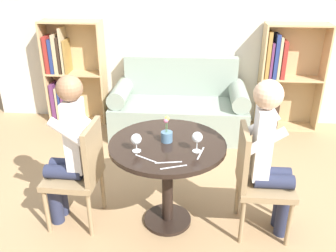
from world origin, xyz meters
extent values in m
plane|color=tan|center=(0.00, 0.00, 0.00)|extent=(16.00, 16.00, 0.00)
cube|color=beige|center=(0.00, 2.22, 1.35)|extent=(5.20, 0.05, 2.70)
cylinder|color=black|center=(0.00, 0.00, 0.74)|extent=(0.91, 0.91, 0.03)
cylinder|color=black|center=(0.00, 0.00, 0.37)|extent=(0.09, 0.09, 0.69)
cylinder|color=black|center=(0.00, 0.00, 0.01)|extent=(0.40, 0.40, 0.03)
cube|color=gray|center=(0.00, 1.75, 0.21)|extent=(1.68, 0.80, 0.42)
cube|color=gray|center=(0.00, 2.07, 0.67)|extent=(1.46, 0.16, 0.50)
cylinder|color=gray|center=(-0.73, 1.75, 0.53)|extent=(0.22, 0.72, 0.22)
cylinder|color=gray|center=(0.73, 1.75, 0.53)|extent=(0.22, 0.72, 0.22)
cube|color=tan|center=(-1.40, 2.17, 0.68)|extent=(0.77, 0.02, 1.35)
cube|color=tan|center=(-1.78, 2.04, 0.68)|extent=(0.02, 0.28, 1.35)
cube|color=tan|center=(-1.02, 2.04, 0.68)|extent=(0.02, 0.28, 1.35)
cube|color=tan|center=(-1.40, 2.04, 0.01)|extent=(0.73, 0.28, 0.02)
cube|color=tan|center=(-1.40, 2.04, 0.68)|extent=(0.73, 0.28, 0.02)
cube|color=tan|center=(-1.40, 2.04, 1.34)|extent=(0.73, 0.28, 0.02)
cube|color=#602D5B|center=(-1.72, 2.03, 0.28)|extent=(0.05, 0.23, 0.51)
cube|color=tan|center=(-1.67, 2.03, 0.25)|extent=(0.03, 0.23, 0.46)
cube|color=navy|center=(-1.64, 2.03, 0.27)|extent=(0.03, 0.23, 0.50)
cube|color=#602D5B|center=(-1.58, 2.03, 0.25)|extent=(0.05, 0.23, 0.45)
cube|color=maroon|center=(-1.53, 2.03, 0.30)|extent=(0.03, 0.23, 0.56)
cube|color=olive|center=(-1.50, 2.03, 0.31)|extent=(0.03, 0.23, 0.57)
cube|color=maroon|center=(-1.72, 2.03, 0.93)|extent=(0.05, 0.23, 0.48)
cube|color=navy|center=(-1.66, 2.03, 0.91)|extent=(0.05, 0.23, 0.44)
cube|color=tan|center=(-1.61, 2.03, 0.94)|extent=(0.05, 0.23, 0.50)
cube|color=#332319|center=(-1.56, 2.03, 0.92)|extent=(0.03, 0.23, 0.47)
cube|color=tan|center=(-1.52, 2.03, 0.98)|extent=(0.03, 0.23, 0.59)
cube|color=olive|center=(-1.48, 2.03, 0.90)|extent=(0.03, 0.23, 0.43)
cube|color=tan|center=(1.40, 2.17, 0.68)|extent=(0.77, 0.02, 1.35)
cube|color=tan|center=(1.02, 2.04, 0.68)|extent=(0.02, 0.28, 1.35)
cube|color=tan|center=(1.78, 2.04, 0.68)|extent=(0.02, 0.28, 1.35)
cube|color=tan|center=(1.40, 2.04, 0.01)|extent=(0.73, 0.28, 0.02)
cube|color=tan|center=(1.40, 2.04, 0.68)|extent=(0.73, 0.28, 0.02)
cube|color=tan|center=(1.40, 2.04, 1.34)|extent=(0.73, 0.28, 0.02)
cube|color=navy|center=(1.07, 2.03, 0.24)|extent=(0.04, 0.23, 0.44)
cube|color=tan|center=(1.13, 2.03, 0.26)|extent=(0.05, 0.23, 0.47)
cube|color=maroon|center=(1.17, 2.03, 0.30)|extent=(0.03, 0.23, 0.56)
cube|color=maroon|center=(1.21, 2.03, 0.25)|extent=(0.03, 0.23, 0.46)
cube|color=#332319|center=(1.26, 2.03, 0.28)|extent=(0.04, 0.23, 0.51)
cube|color=olive|center=(1.07, 2.03, 0.97)|extent=(0.05, 0.23, 0.57)
cube|color=#602D5B|center=(1.12, 2.03, 0.91)|extent=(0.03, 0.23, 0.45)
cube|color=navy|center=(1.17, 2.03, 0.96)|extent=(0.05, 0.23, 0.54)
cube|color=tan|center=(1.21, 2.03, 0.94)|extent=(0.03, 0.23, 0.51)
cube|color=maroon|center=(1.27, 2.03, 0.92)|extent=(0.05, 0.23, 0.46)
cylinder|color=#937A56|center=(-0.94, 0.15, 0.20)|extent=(0.04, 0.04, 0.40)
cylinder|color=#937A56|center=(-0.96, -0.21, 0.20)|extent=(0.04, 0.04, 0.40)
cylinder|color=#937A56|center=(-0.58, 0.14, 0.20)|extent=(0.04, 0.04, 0.40)
cylinder|color=#937A56|center=(-0.60, -0.22, 0.20)|extent=(0.04, 0.04, 0.40)
cube|color=#937A56|center=(-0.77, -0.04, 0.42)|extent=(0.44, 0.44, 0.05)
cube|color=#937A56|center=(-0.58, -0.04, 0.68)|extent=(0.05, 0.38, 0.45)
cylinder|color=#937A56|center=(0.95, -0.20, 0.20)|extent=(0.04, 0.04, 0.40)
cylinder|color=#937A56|center=(0.95, 0.15, 0.20)|extent=(0.04, 0.04, 0.40)
cylinder|color=#937A56|center=(0.59, -0.21, 0.20)|extent=(0.04, 0.04, 0.40)
cylinder|color=#937A56|center=(0.59, 0.15, 0.20)|extent=(0.04, 0.04, 0.40)
cube|color=#937A56|center=(0.77, -0.03, 0.42)|extent=(0.42, 0.42, 0.05)
cube|color=#937A56|center=(0.58, -0.03, 0.68)|extent=(0.04, 0.38, 0.45)
cylinder|color=#282D47|center=(-0.93, 0.03, 0.23)|extent=(0.11, 0.11, 0.45)
cylinder|color=#282D47|center=(-0.93, -0.08, 0.23)|extent=(0.11, 0.11, 0.45)
cylinder|color=#282D47|center=(-0.82, 0.02, 0.50)|extent=(0.30, 0.12, 0.11)
cylinder|color=#282D47|center=(-0.82, -0.09, 0.50)|extent=(0.30, 0.12, 0.11)
cube|color=white|center=(-0.71, -0.04, 0.80)|extent=(0.13, 0.20, 0.58)
cylinder|color=white|center=(-0.70, 0.10, 0.90)|extent=(0.29, 0.08, 0.23)
cylinder|color=white|center=(-0.72, -0.17, 0.90)|extent=(0.29, 0.08, 0.23)
sphere|color=#936B4C|center=(-0.71, -0.04, 1.19)|extent=(0.20, 0.20, 0.20)
cylinder|color=#282D47|center=(0.93, -0.08, 0.23)|extent=(0.11, 0.11, 0.45)
cylinder|color=#282D47|center=(0.93, 0.03, 0.23)|extent=(0.11, 0.11, 0.45)
cylinder|color=#282D47|center=(0.82, -0.08, 0.50)|extent=(0.30, 0.11, 0.11)
cylinder|color=#282D47|center=(0.82, 0.03, 0.50)|extent=(0.30, 0.11, 0.11)
cube|color=white|center=(0.71, -0.03, 0.79)|extent=(0.12, 0.20, 0.57)
cylinder|color=white|center=(0.71, -0.16, 0.88)|extent=(0.29, 0.07, 0.23)
cylinder|color=white|center=(0.71, 0.11, 0.88)|extent=(0.29, 0.07, 0.23)
sphere|color=beige|center=(0.71, -0.03, 1.18)|extent=(0.21, 0.21, 0.21)
cylinder|color=white|center=(-0.21, -0.15, 0.76)|extent=(0.06, 0.06, 0.00)
cylinder|color=white|center=(-0.21, -0.15, 0.79)|extent=(0.01, 0.01, 0.06)
sphere|color=white|center=(-0.21, -0.15, 0.85)|extent=(0.08, 0.08, 0.08)
sphere|color=#E58E75|center=(-0.21, -0.15, 0.84)|extent=(0.06, 0.06, 0.06)
cylinder|color=white|center=(0.23, -0.11, 0.76)|extent=(0.06, 0.06, 0.00)
cylinder|color=white|center=(0.23, -0.11, 0.80)|extent=(0.01, 0.01, 0.08)
sphere|color=white|center=(0.23, -0.11, 0.87)|extent=(0.08, 0.08, 0.08)
sphere|color=maroon|center=(0.23, -0.11, 0.86)|extent=(0.06, 0.06, 0.06)
cylinder|color=slate|center=(-0.01, 0.03, 0.79)|extent=(0.09, 0.09, 0.08)
cylinder|color=#4C7A42|center=(-0.01, 0.03, 0.89)|extent=(0.01, 0.00, 0.11)
sphere|color=#EACC4C|center=(-0.01, 0.03, 0.95)|extent=(0.04, 0.04, 0.04)
cylinder|color=#4C7A42|center=(-0.01, 0.02, 0.88)|extent=(0.01, 0.00, 0.10)
sphere|color=#D16684|center=(-0.01, 0.02, 0.93)|extent=(0.04, 0.04, 0.04)
cylinder|color=#4C7A42|center=(-0.01, 0.04, 0.89)|extent=(0.01, 0.01, 0.10)
sphere|color=#EACC4C|center=(-0.01, 0.04, 0.94)|extent=(0.04, 0.04, 0.04)
cube|color=silver|center=(-0.13, -0.25, 0.75)|extent=(0.17, 0.11, 0.00)
cube|color=silver|center=(0.07, -0.35, 0.75)|extent=(0.18, 0.08, 0.00)
cube|color=silver|center=(0.25, -0.14, 0.75)|extent=(0.06, 0.19, 0.00)
cube|color=silver|center=(0.03, -0.29, 0.75)|extent=(0.19, 0.04, 0.00)
camera|label=1|loc=(0.20, -2.42, 2.02)|focal=38.00mm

